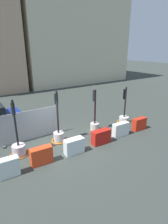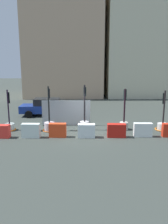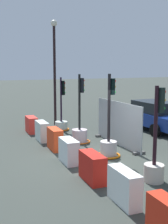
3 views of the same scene
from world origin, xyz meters
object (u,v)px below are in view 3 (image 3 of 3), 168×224
traffic_light_1 (80,132)px  construction_barrier_1 (42,131)px  construction_barrier_6 (168,221)px  car_blue_estate (153,115)px  construction_barrier_5 (124,187)px  traffic_light_2 (109,143)px  construction_barrier_3 (69,151)px  traffic_light_0 (61,122)px  construction_barrier_0 (32,125)px  construction_barrier_4 (92,167)px  construction_barrier_2 (55,139)px  street_lamp_post (54,62)px  traffic_light_3 (155,160)px

traffic_light_1 → construction_barrier_1: (-0.95, -1.45, -0.01)m
construction_barrier_6 → car_blue_estate: bearing=144.4°
construction_barrier_5 → car_blue_estate: (-6.82, 6.04, 0.33)m
traffic_light_2 → construction_barrier_3: 1.64m
traffic_light_1 → construction_barrier_3: traffic_light_1 is taller
traffic_light_0 → construction_barrier_1: 2.40m
traffic_light_2 → construction_barrier_6: size_ratio=3.00×
construction_barrier_1 → car_blue_estate: car_blue_estate is taller
construction_barrier_0 → construction_barrier_4: size_ratio=0.97×
construction_barrier_5 → construction_barrier_6: (1.71, -0.07, -0.01)m
construction_barrier_0 → construction_barrier_2: size_ratio=1.04×
construction_barrier_1 → construction_barrier_2: (1.64, 0.06, -0.00)m
car_blue_estate → street_lamp_post: (-3.40, -4.30, 2.81)m
traffic_light_1 → construction_barrier_0: bearing=-152.5°
construction_barrier_5 → car_blue_estate: bearing=138.4°
traffic_light_3 → construction_barrier_6: (2.58, -1.65, -0.23)m
traffic_light_0 → car_blue_estate: bearing=66.9°
traffic_light_1 → construction_barrier_2: traffic_light_1 is taller
construction_barrier_1 → car_blue_estate: size_ratio=0.25×
car_blue_estate → street_lamp_post: bearing=-128.4°
construction_barrier_4 → car_blue_estate: 8.00m
traffic_light_2 → street_lamp_post: 7.31m
traffic_light_3 → construction_barrier_2: bearing=-160.6°
traffic_light_2 → traffic_light_0: bearing=179.9°
construction_barrier_0 → construction_barrier_2: (3.48, 0.06, 0.03)m
traffic_light_3 → construction_barrier_3: traffic_light_3 is taller
traffic_light_0 → construction_barrier_1: size_ratio=2.45×
construction_barrier_0 → construction_barrier_3: bearing=-0.4°
traffic_light_1 → traffic_light_3: size_ratio=1.07×
construction_barrier_1 → street_lamp_post: bearing=151.7°
traffic_light_0 → construction_barrier_5: size_ratio=2.43×
construction_barrier_2 → car_blue_estate: bearing=104.2°
traffic_light_3 → construction_barrier_3: size_ratio=2.64×
construction_barrier_3 → construction_barrier_6: 5.22m
traffic_light_3 → construction_barrier_2: size_ratio=2.64×
construction_barrier_1 → construction_barrier_3: size_ratio=1.06×
traffic_light_0 → street_lamp_post: street_lamp_post is taller
construction_barrier_2 → construction_barrier_4: 3.63m
traffic_light_2 → traffic_light_1: bearing=-176.6°
traffic_light_3 → construction_barrier_2: (-4.42, -1.55, -0.21)m
construction_barrier_2 → traffic_light_1: bearing=116.4°
traffic_light_0 → construction_barrier_2: size_ratio=2.60×
traffic_light_3 → construction_barrier_6: size_ratio=2.75×
construction_barrier_3 → construction_barrier_4: construction_barrier_3 is taller
traffic_light_1 → construction_barrier_4: size_ratio=2.63×
traffic_light_1 → car_blue_estate: size_ratio=0.67×
construction_barrier_5 → traffic_light_3: bearing=118.8°
construction_barrier_1 → traffic_light_2: bearing=25.5°
construction_barrier_1 → construction_barrier_5: bearing=0.3°
construction_barrier_1 → construction_barrier_4: bearing=-0.3°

